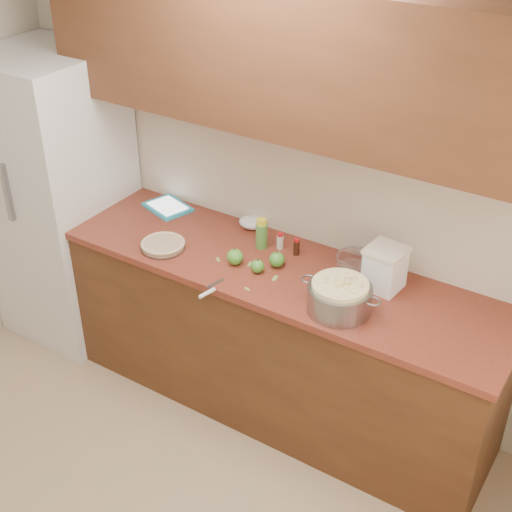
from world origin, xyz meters
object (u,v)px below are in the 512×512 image
Objects in this scene: colander at (339,297)px; flour_canister at (385,268)px; pie at (163,245)px; tablet at (168,207)px.

flour_canister is (0.10, 0.29, 0.04)m from colander.
pie is 0.45m from tablet.
pie is 1.18m from flour_canister.
pie is 1.05m from colander.
flour_canister is at bearing 14.54° from pie.
colander is at bearing 2.48° from tablet.
tablet is (-1.40, 0.07, -0.10)m from flour_canister.
tablet is at bearing 164.70° from colander.
pie is 0.61× the size of colander.
pie is 0.79× the size of tablet.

